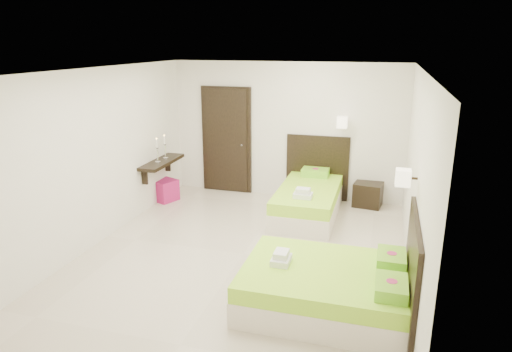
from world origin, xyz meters
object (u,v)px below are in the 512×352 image
(bed_double, at_px, (332,286))
(nightstand, at_px, (368,194))
(ottoman, at_px, (165,190))
(bed_single, at_px, (309,198))

(bed_double, xyz_separation_m, nightstand, (0.23, 3.62, -0.06))
(nightstand, bearing_deg, ottoman, -160.76)
(nightstand, bearing_deg, bed_double, -85.78)
(bed_double, height_order, ottoman, bed_double)
(nightstand, distance_m, ottoman, 3.85)
(bed_double, bearing_deg, ottoman, 141.16)
(ottoman, bearing_deg, nightstand, 11.37)
(bed_single, height_order, bed_double, bed_single)
(bed_single, distance_m, ottoman, 2.80)
(bed_single, relative_size, ottoman, 4.93)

